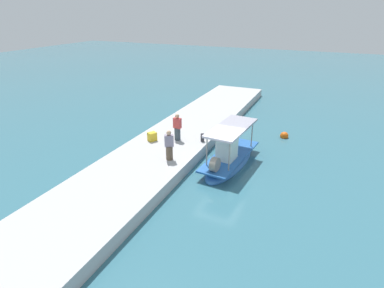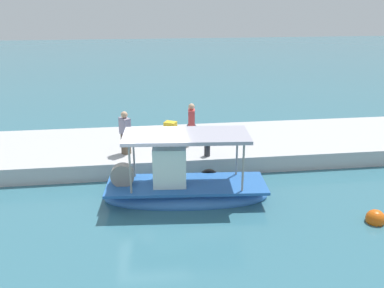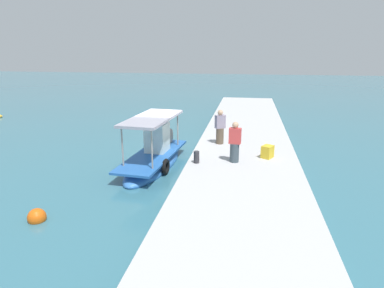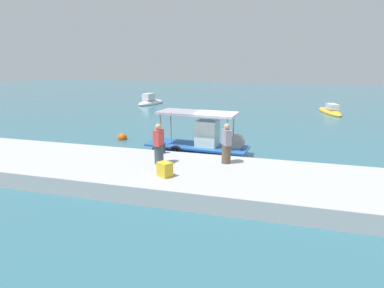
% 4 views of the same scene
% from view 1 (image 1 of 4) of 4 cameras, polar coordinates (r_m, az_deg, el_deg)
% --- Properties ---
extents(ground_plane, '(120.00, 120.00, 0.00)m').
position_cam_1_polar(ground_plane, '(17.97, 5.25, -5.26)').
color(ground_plane, '#346A7A').
extents(dock_quay, '(36.00, 4.79, 0.69)m').
position_cam_1_polar(dock_quay, '(19.33, -6.21, -1.98)').
color(dock_quay, '#B5B5B6').
rests_on(dock_quay, ground_plane).
extents(main_fishing_boat, '(5.83, 2.21, 2.75)m').
position_cam_1_polar(main_fishing_boat, '(18.71, 6.79, -2.57)').
color(main_fishing_boat, '#3875C4').
rests_on(main_fishing_boat, ground_plane).
extents(fisherman_near_bollard, '(0.54, 0.57, 1.76)m').
position_cam_1_polar(fisherman_near_bollard, '(17.61, -4.17, -0.46)').
color(fisherman_near_bollard, brown).
rests_on(fisherman_near_bollard, dock_quay).
extents(fisherman_by_crate, '(0.44, 0.53, 1.76)m').
position_cam_1_polar(fisherman_by_crate, '(20.26, -2.68, 2.88)').
color(fisherman_by_crate, '#3A4851').
rests_on(fisherman_by_crate, dock_quay).
extents(mooring_bollard, '(0.24, 0.24, 0.52)m').
position_cam_1_polar(mooring_bollard, '(20.21, 1.91, 1.18)').
color(mooring_bollard, '#2D2D33').
rests_on(mooring_bollard, dock_quay).
extents(cargo_crate, '(0.65, 0.61, 0.56)m').
position_cam_1_polar(cargo_crate, '(20.46, -7.26, 1.35)').
color(cargo_crate, gold).
rests_on(cargo_crate, dock_quay).
extents(marker_buoy, '(0.60, 0.60, 0.60)m').
position_cam_1_polar(marker_buoy, '(23.64, 16.45, 1.43)').
color(marker_buoy, '#E45B11').
rests_on(marker_buoy, ground_plane).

